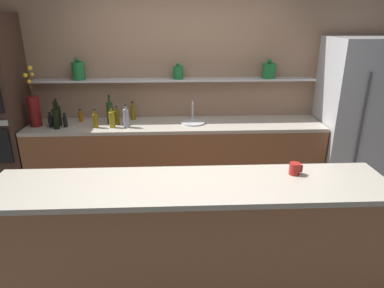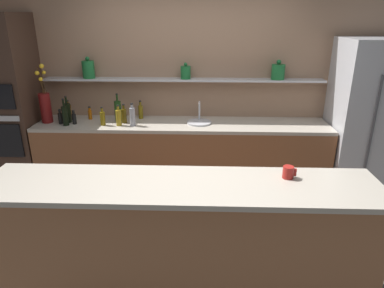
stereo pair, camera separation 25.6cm
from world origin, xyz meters
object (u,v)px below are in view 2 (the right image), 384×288
Objects in this scene: oven_tower at (7,108)px; bottle_spirit_8 at (69,112)px; sink_fixture at (199,121)px; bottle_sauce_1 at (90,114)px; bottle_oil_3 at (124,115)px; bottle_wine_5 at (67,113)px; bottle_oil_11 at (103,118)px; bottle_wine_4 at (118,111)px; bottle_spirit_7 at (132,116)px; bottle_sauce_9 at (60,118)px; coffee_mug at (288,172)px; bottle_sauce_0 at (74,118)px; refrigerator at (372,123)px; bottle_oil_2 at (119,117)px; bottle_oil_6 at (141,111)px; bottle_wine_10 at (65,115)px; flower_vase at (45,105)px.

bottle_spirit_8 is at bearing 6.85° from oven_tower.
sink_fixture is 1.38m from bottle_sauce_1.
sink_fixture is 1.19× the size of bottle_spirit_8.
bottle_oil_3 is 0.69m from bottle_wine_5.
bottle_sauce_1 is (-1.37, 0.11, 0.05)m from sink_fixture.
bottle_wine_5 is at bearing 166.69° from bottle_oil_11.
bottle_wine_5 is at bearing -173.31° from bottle_wine_4.
bottle_spirit_7 is at bearing -40.20° from bottle_oil_3.
sink_fixture is at bearing 2.88° from bottle_sauce_9.
bottle_spirit_8 is at bearing 171.87° from bottle_oil_3.
coffee_mug is (1.82, -1.55, 0.06)m from bottle_oil_11.
oven_tower reaches higher than bottle_spirit_8.
bottle_sauce_0 is 0.59m from bottle_oil_3.
oven_tower is at bearing 179.38° from bottle_oil_3.
bottle_wine_5 is (0.75, -0.01, -0.05)m from oven_tower.
bottle_sauce_1 is at bearing 163.45° from bottle_oil_3.
bottle_oil_11 is (0.23, -0.24, 0.02)m from bottle_sauce_1.
refrigerator reaches higher than bottle_oil_3.
bottle_oil_11 reaches higher than bottle_sauce_1.
bottle_spirit_7 is (0.17, 0.00, 0.01)m from bottle_oil_2.
bottle_sauce_0 is at bearing 175.63° from bottle_oil_2.
bottle_wine_10 is at bearing -158.78° from bottle_oil_6.
oven_tower is 1.35m from bottle_wine_4.
bottle_spirit_7 is 1.54× the size of bottle_sauce_9.
bottle_oil_6 is at bearing 26.18° from bottle_wine_4.
flower_vase is at bearing -179.57° from bottle_oil_3.
bottle_oil_3 is 2.29m from coffee_mug.
bottle_wine_10 is (-0.84, -0.33, 0.03)m from bottle_oil_6.
sink_fixture is at bearing -2.64° from bottle_spirit_8.
bottle_oil_2 is 0.17m from bottle_spirit_7.
oven_tower is at bearing 175.58° from bottle_spirit_7.
sink_fixture is at bearing 6.64° from bottle_oil_11.
bottle_oil_6 is 0.50m from bottle_oil_11.
bottle_wine_4 reaches higher than bottle_spirit_7.
bottle_oil_11 is at bearing -5.27° from bottle_sauce_9.
bottle_oil_3 reaches higher than bottle_oil_6.
bottle_sauce_0 is at bearing 173.78° from bottle_oil_11.
refrigerator is at bearing 1.65° from bottle_wine_10.
refrigerator is 3.18m from bottle_oil_11.
bottle_oil_6 is at bearing 175.45° from refrigerator.
bottle_spirit_7 reaches higher than bottle_oil_11.
bottle_sauce_9 is at bearing 176.82° from bottle_spirit_7.
bottle_sauce_0 is at bearing -121.81° from bottle_sauce_1.
oven_tower reaches higher than bottle_oil_11.
flower_vase is (0.50, -0.02, 0.04)m from oven_tower.
oven_tower is 9.52× the size of bottle_oil_6.
sink_fixture is 1.10× the size of bottle_spirit_7.
coffee_mug is at bearing -35.95° from bottle_wine_5.
bottle_sauce_9 is (-0.89, 0.05, -0.04)m from bottle_spirit_7.
bottle_wine_4 is at bearing 15.67° from bottle_sauce_0.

